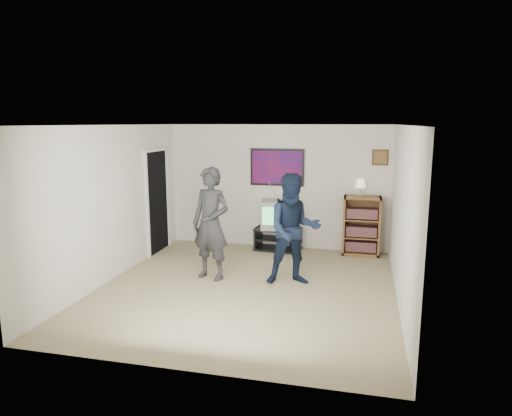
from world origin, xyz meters
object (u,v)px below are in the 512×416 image
at_px(crt_television, 278,214).
at_px(person_short, 294,230).
at_px(person_tall, 211,224).
at_px(bookshelf, 361,226).
at_px(media_stand, 278,239).

bearing_deg(crt_television, person_short, -80.93).
distance_m(crt_television, person_tall, 2.08).
height_order(bookshelf, person_tall, person_tall).
height_order(crt_television, bookshelf, bookshelf).
xyz_separation_m(media_stand, crt_television, (0.00, 0.00, 0.51)).
xyz_separation_m(media_stand, person_tall, (-0.75, -1.92, 0.70)).
bearing_deg(media_stand, crt_television, 5.68).
relative_size(media_stand, bookshelf, 0.82).
relative_size(media_stand, crt_television, 1.42).
xyz_separation_m(media_stand, bookshelf, (1.63, 0.05, 0.35)).
bearing_deg(person_tall, crt_television, 84.19).
bearing_deg(bookshelf, person_tall, -140.40).
height_order(media_stand, bookshelf, bookshelf).
distance_m(media_stand, bookshelf, 1.67).
bearing_deg(person_tall, bookshelf, 55.24).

